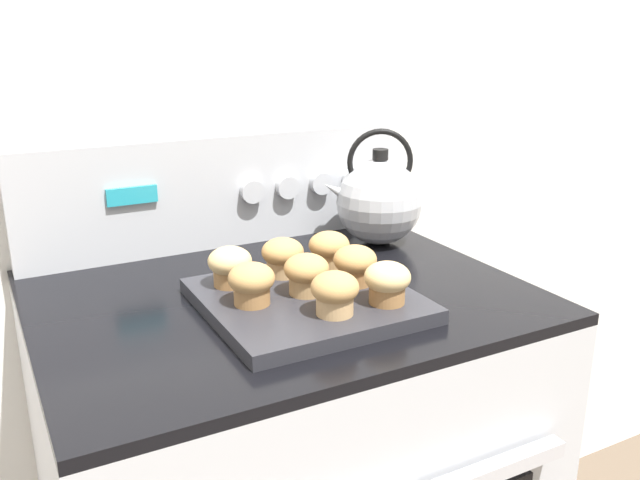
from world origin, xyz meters
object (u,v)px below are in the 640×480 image
Objects in this scene: muffin_r1_c2 at (355,264)px; muffin_r2_c2 at (329,249)px; muffin_pan at (307,300)px; muffin_r2_c1 at (283,256)px; muffin_r0_c1 at (335,292)px; muffin_r0_c2 at (387,282)px; muffin_r2_c0 at (230,265)px; tea_kettle at (378,200)px; muffin_r1_c0 at (252,283)px; muffin_r1_c1 at (306,273)px.

muffin_r1_c2 and muffin_r2_c2 have the same top height.
muffin_r2_c1 is at bearing 88.49° from muffin_pan.
muffin_pan is 4.44× the size of muffin_r0_c1.
muffin_r1_c2 is at bearing 91.42° from muffin_r0_c2.
muffin_r2_c2 is at bearing 89.98° from muffin_r1_c2.
muffin_r2_c0 is 0.17m from muffin_r2_c2.
muffin_r0_c1 is 1.00× the size of muffin_r1_c2.
muffin_pan is at bearing -140.73° from tea_kettle.
tea_kettle is (0.26, 0.30, 0.03)m from muffin_r0_c1.
tea_kettle is (0.26, 0.13, 0.03)m from muffin_r2_c1.
muffin_r0_c2 is (0.09, -0.09, 0.04)m from muffin_pan.
muffin_r1_c2 and muffin_r2_c0 have the same top height.
muffin_r0_c2 is at bearing -89.28° from muffin_r2_c2.
muffin_r1_c0 and muffin_r2_c2 have the same top height.
muffin_r0_c2 and muffin_r1_c0 have the same top height.
muffin_r2_c0 is at bearing 135.50° from muffin_r0_c2.
muffin_pan is 0.13m from muffin_r2_c2.
muffin_r1_c0 is 0.41m from tea_kettle.
muffin_r2_c1 is at bearing 133.36° from muffin_r1_c2.
muffin_r1_c1 is at bearing 90.26° from muffin_r0_c1.
tea_kettle is at bearing 39.27° from muffin_pan.
muffin_r2_c2 is (0.08, 0.08, 0.04)m from muffin_pan.
muffin_r1_c2 is at bearing -90.02° from muffin_r2_c2.
muffin_r1_c1 is at bearing 135.05° from muffin_r0_c2.
muffin_pan is 0.13m from muffin_r2_c0.
muffin_r0_c2 is 0.19m from muffin_r2_c1.
muffin_r0_c1 is at bearing -134.24° from muffin_r1_c2.
muffin_r1_c0 is 0.19m from muffin_r2_c2.
muffin_r0_c1 is 1.00× the size of muffin_r1_c0.
muffin_r1_c2 is 1.00× the size of muffin_r2_c0.
muffin_pan is at bearing -135.19° from muffin_r2_c2.
muffin_r2_c1 is 1.00× the size of muffin_r2_c2.
muffin_r1_c1 is 0.08m from muffin_r1_c2.
muffin_r2_c0 reaches higher than muffin_pan.
tea_kettle is (0.18, 0.22, 0.03)m from muffin_r1_c2.
muffin_r0_c2 is at bearing -64.07° from muffin_r2_c1.
muffin_r1_c2 is at bearing -129.90° from tea_kettle.
muffin_r0_c2 is 0.12m from muffin_r1_c1.
muffin_r0_c1 and muffin_r1_c1 have the same top height.
muffin_r0_c1 is (0.00, -0.09, 0.04)m from muffin_pan.
muffin_r1_c0 and muffin_r1_c2 have the same top height.
muffin_r2_c0 is at bearing -178.60° from muffin_r2_c1.
muffin_r1_c2 is at bearing 0.23° from muffin_r1_c1.
muffin_r1_c0 is 1.00× the size of muffin_r2_c0.
muffin_r1_c1 is at bearing -0.92° from muffin_r1_c0.
muffin_pan is 0.10m from muffin_r0_c1.
muffin_r0_c1 is at bearing -89.48° from muffin_pan.
tea_kettle is at bearing 48.80° from muffin_r0_c1.
muffin_r0_c1 is 0.17m from muffin_r2_c1.
muffin_r2_c1 is 0.30× the size of tea_kettle.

